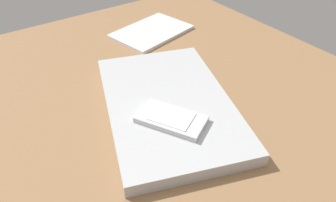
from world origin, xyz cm
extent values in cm
cube|color=olive|center=(0.00, 0.00, 1.50)|extent=(120.00, 80.00, 3.00)
cube|color=#B7BABC|center=(-7.48, -5.32, 4.23)|extent=(41.31, 33.43, 2.45)
cube|color=silver|center=(-2.01, -8.46, 5.96)|extent=(13.24, 11.15, 1.02)
cube|color=white|center=(-2.01, -8.46, 6.55)|extent=(8.69, 7.79, 0.14)
cube|color=white|center=(-37.12, 10.11, 3.40)|extent=(17.88, 22.75, 0.80)
camera|label=1|loc=(31.45, -32.81, 42.27)|focal=34.08mm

